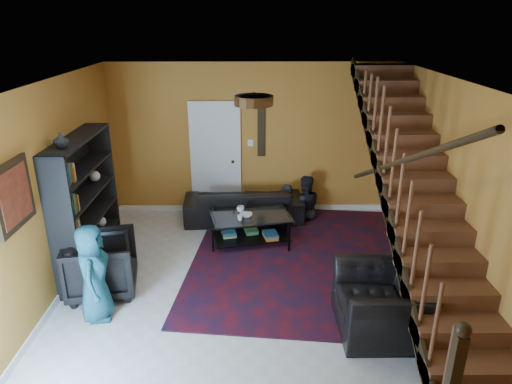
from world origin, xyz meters
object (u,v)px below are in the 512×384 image
(bookshelf, at_px, (86,208))
(armchair_right, at_px, (381,303))
(coffee_table, at_px, (251,227))
(sofa, at_px, (243,204))
(armchair_left, at_px, (102,265))

(bookshelf, distance_m, armchair_right, 4.22)
(bookshelf, height_order, coffee_table, bookshelf)
(bookshelf, distance_m, sofa, 2.87)
(armchair_right, bearing_deg, sofa, -152.48)
(sofa, distance_m, armchair_right, 3.61)
(sofa, bearing_deg, armchair_left, 48.13)
(armchair_right, relative_size, coffee_table, 0.80)
(coffee_table, bearing_deg, armchair_right, -55.76)
(bookshelf, xyz_separation_m, coffee_table, (2.36, 0.77, -0.68))
(sofa, distance_m, coffee_table, 0.94)
(sofa, relative_size, armchair_left, 2.40)
(armchair_left, distance_m, coffee_table, 2.46)
(bookshelf, distance_m, armchair_left, 0.93)
(armchair_right, distance_m, coffee_table, 2.74)
(armchair_left, distance_m, armchair_right, 3.65)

